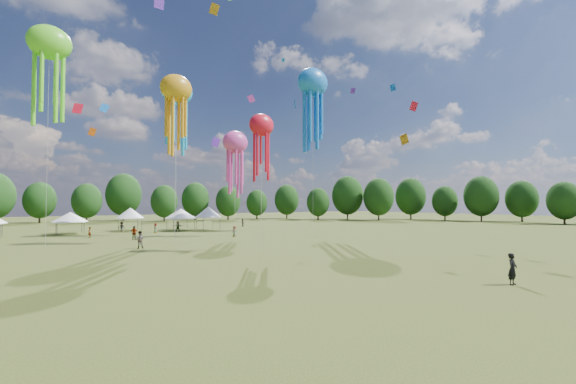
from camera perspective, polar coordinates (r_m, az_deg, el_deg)
ground at (r=20.06m, az=17.77°, el=-16.11°), size 300.00×300.00×0.00m
observer_main at (r=26.47m, az=31.85°, el=-10.26°), size 0.73×0.50×1.93m
spectator_near at (r=43.37m, az=-22.32°, el=-6.97°), size 1.09×0.95×1.92m
spectators_far at (r=64.79m, az=-17.72°, el=-5.33°), size 30.30×20.40×1.87m
festival_tents at (r=68.15m, az=-24.32°, el=-3.23°), size 37.05×11.23×4.36m
show_kites at (r=57.67m, az=-9.14°, el=13.63°), size 45.36×24.95×29.52m
small_kites at (r=59.26m, az=-18.14°, el=23.60°), size 76.81×60.83×44.94m
treeline at (r=75.27m, az=-25.97°, el=-0.39°), size 201.57×95.24×13.43m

